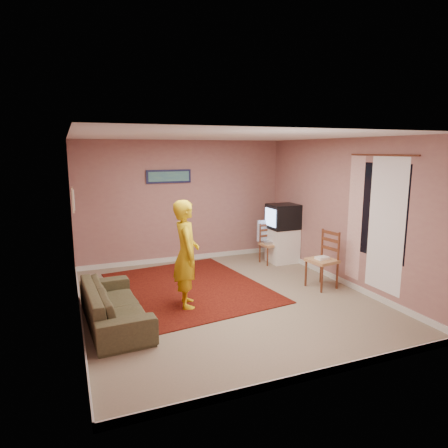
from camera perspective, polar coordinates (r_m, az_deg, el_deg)
name	(u,v)px	position (r m, az deg, el deg)	size (l,w,h in m)	color
ground	(226,299)	(6.63, 0.35, -10.64)	(5.00, 5.00, 0.00)	gray
wall_back	(183,202)	(8.62, -5.92, 3.19)	(4.50, 0.02, 2.60)	#A17269
wall_front	(320,261)	(4.13, 13.59, -5.18)	(4.50, 0.02, 2.60)	#A17269
wall_left	(74,231)	(5.83, -20.58, -0.98)	(0.02, 5.00, 2.60)	#A17269
wall_right	(343,212)	(7.42, 16.69, 1.60)	(0.02, 5.00, 2.60)	#A17269
ceiling	(227,136)	(6.19, 0.37, 12.43)	(4.50, 5.00, 0.02)	white
baseboard_back	(184,258)	(8.86, -5.75, -4.86)	(4.50, 0.02, 0.10)	silver
baseboard_front	(314,374)	(4.63, 12.80, -20.22)	(4.50, 0.02, 0.10)	silver
baseboard_left	(81,317)	(6.19, -19.72, -12.38)	(0.02, 5.00, 0.10)	silver
baseboard_right	(339,280)	(7.70, 16.14, -7.64)	(0.02, 5.00, 0.10)	silver
window	(381,211)	(6.72, 21.46, 1.71)	(0.01, 1.10, 1.50)	black
curtain_sheer	(386,225)	(6.63, 22.14, -0.20)	(0.01, 0.75, 2.10)	white
curtain_floral	(355,218)	(7.13, 18.18, 0.77)	(0.01, 0.35, 2.10)	white
curtain_rod	(382,155)	(6.62, 21.70, 9.15)	(0.02, 0.02, 1.40)	brown
picture_back	(169,176)	(8.46, -7.89, 6.75)	(0.95, 0.04, 0.28)	#15183C
picture_left	(73,200)	(7.38, -20.77, 3.27)	(0.04, 0.38, 0.42)	#D2B790
area_rug	(189,287)	(7.16, -5.01, -8.99)	(2.39, 2.99, 0.02)	black
tv_cabinet	(282,245)	(8.71, 8.35, -3.02)	(0.58, 0.53, 0.74)	white
crt_tv	(283,217)	(8.58, 8.42, 1.07)	(0.62, 0.55, 0.52)	black
chair_a	(270,240)	(8.54, 6.65, -2.23)	(0.41, 0.39, 0.46)	tan
dvd_player	(270,242)	(8.56, 6.64, -2.60)	(0.31, 0.22, 0.05)	silver
blue_throw	(266,230)	(8.67, 6.08, -0.90)	(0.43, 0.05, 0.45)	#819DD3
chair_b	(322,254)	(7.18, 13.87, -4.13)	(0.50, 0.52, 0.55)	tan
game_console	(322,258)	(7.20, 13.84, -4.73)	(0.22, 0.16, 0.04)	white
sofa	(114,304)	(5.88, -15.39, -11.00)	(1.89, 0.74, 0.55)	#4E4B2F
person	(186,254)	(6.13, -5.42, -4.30)	(0.61, 0.40, 1.67)	yellow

